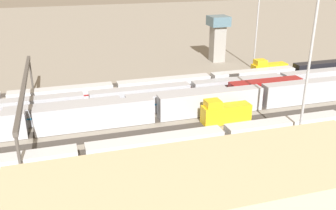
% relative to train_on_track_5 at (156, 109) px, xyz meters
% --- Properties ---
extents(ground_plane, '(400.00, 400.00, 0.00)m').
position_rel_train_on_track_5_xyz_m(ground_plane, '(-3.69, -5.00, -2.62)').
color(ground_plane, gray).
extents(track_bed_0, '(140.00, 2.80, 0.12)m').
position_rel_train_on_track_5_xyz_m(track_bed_0, '(-3.69, -25.00, -2.56)').
color(track_bed_0, '#3D3833').
rests_on(track_bed_0, ground_plane).
extents(track_bed_1, '(140.00, 2.80, 0.12)m').
position_rel_train_on_track_5_xyz_m(track_bed_1, '(-3.69, -20.00, -2.56)').
color(track_bed_1, '#4C443D').
rests_on(track_bed_1, ground_plane).
extents(track_bed_2, '(140.00, 2.80, 0.12)m').
position_rel_train_on_track_5_xyz_m(track_bed_2, '(-3.69, -15.00, -2.56)').
color(track_bed_2, '#3D3833').
rests_on(track_bed_2, ground_plane).
extents(track_bed_3, '(140.00, 2.80, 0.12)m').
position_rel_train_on_track_5_xyz_m(track_bed_3, '(-3.69, -10.00, -2.56)').
color(track_bed_3, '#3D3833').
rests_on(track_bed_3, ground_plane).
extents(track_bed_4, '(140.00, 2.80, 0.12)m').
position_rel_train_on_track_5_xyz_m(track_bed_4, '(-3.69, -5.00, -2.56)').
color(track_bed_4, '#4C443D').
rests_on(track_bed_4, ground_plane).
extents(track_bed_5, '(140.00, 2.80, 0.12)m').
position_rel_train_on_track_5_xyz_m(track_bed_5, '(-3.69, 0.00, -2.56)').
color(track_bed_5, '#4C443D').
rests_on(track_bed_5, ground_plane).
extents(track_bed_6, '(140.00, 2.80, 0.12)m').
position_rel_train_on_track_5_xyz_m(track_bed_6, '(-3.69, 5.00, -2.56)').
color(track_bed_6, '#3D3833').
rests_on(track_bed_6, ground_plane).
extents(track_bed_7, '(140.00, 2.80, 0.12)m').
position_rel_train_on_track_5_xyz_m(track_bed_7, '(-3.69, 10.00, -2.56)').
color(track_bed_7, '#3D3833').
rests_on(track_bed_7, ground_plane).
extents(track_bed_8, '(140.00, 2.80, 0.12)m').
position_rel_train_on_track_5_xyz_m(track_bed_8, '(-3.69, 15.00, -2.56)').
color(track_bed_8, '#3D3833').
rests_on(track_bed_8, ground_plane).
extents(train_on_track_5, '(95.60, 3.00, 5.00)m').
position_rel_train_on_track_5_xyz_m(train_on_track_5, '(0.00, 0.00, 0.00)').
color(train_on_track_5, '#A8AAB2').
rests_on(train_on_track_5, ground_plane).
extents(train_on_track_4, '(66.40, 3.06, 4.40)m').
position_rel_train_on_track_5_xyz_m(train_on_track_4, '(-4.17, -5.00, -0.51)').
color(train_on_track_4, maroon).
rests_on(train_on_track_4, ground_plane).
extents(train_on_track_1, '(10.00, 3.00, 5.00)m').
position_rel_train_on_track_5_xyz_m(train_on_track_1, '(-37.88, -20.00, -0.46)').
color(train_on_track_1, gold).
rests_on(train_on_track_1, ground_plane).
extents(train_on_track_8, '(90.60, 3.06, 4.40)m').
position_rel_train_on_track_5_xyz_m(train_on_track_8, '(-6.02, 15.00, -0.54)').
color(train_on_track_8, '#285193').
rests_on(train_on_track_8, ground_plane).
extents(train_on_track_2, '(114.80, 3.06, 4.40)m').
position_rel_train_on_track_5_xyz_m(train_on_track_2, '(-4.08, -15.00, -0.57)').
color(train_on_track_2, black).
rests_on(train_on_track_2, ground_plane).
extents(train_on_track_3, '(95.60, 3.06, 3.80)m').
position_rel_train_on_track_5_xyz_m(train_on_track_3, '(-11.26, -10.00, -0.62)').
color(train_on_track_3, '#A8AAB2').
rests_on(train_on_track_3, ground_plane).
extents(train_on_track_6, '(10.00, 3.00, 5.00)m').
position_rel_train_on_track_5_xyz_m(train_on_track_6, '(-13.04, 5.00, -0.46)').
color(train_on_track_6, gold).
rests_on(train_on_track_6, ground_plane).
extents(light_mast_0, '(2.80, 0.70, 25.35)m').
position_rel_train_on_track_5_xyz_m(light_mast_0, '(-38.03, -28.40, 13.70)').
color(light_mast_0, '#9EA0A5').
rests_on(light_mast_0, ground_plane).
extents(light_mast_1, '(2.80, 0.70, 27.17)m').
position_rel_train_on_track_5_xyz_m(light_mast_1, '(-20.85, 18.57, 14.70)').
color(light_mast_1, '#9EA0A5').
rests_on(light_mast_1, ground_plane).
extents(signal_gantry, '(0.70, 45.00, 8.80)m').
position_rel_train_on_track_5_xyz_m(signal_gantry, '(24.75, -5.00, 5.18)').
color(signal_gantry, '#4C4742').
rests_on(signal_gantry, ground_plane).
extents(maintenance_shed, '(44.81, 14.46, 9.38)m').
position_rel_train_on_track_5_xyz_m(maintenance_shed, '(3.07, 34.92, 2.07)').
color(maintenance_shed, tan).
rests_on(maintenance_shed, ground_plane).
extents(control_tower, '(6.00, 6.00, 14.32)m').
position_rel_train_on_track_5_xyz_m(control_tower, '(-31.12, -39.92, 5.72)').
color(control_tower, gray).
rests_on(control_tower, ground_plane).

